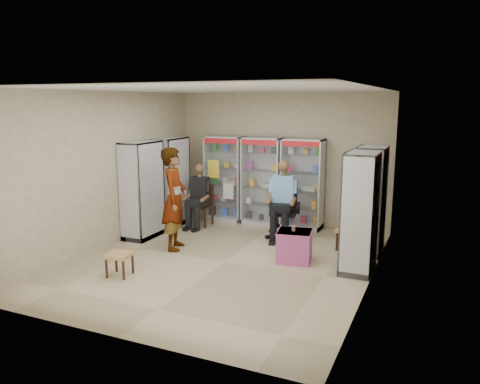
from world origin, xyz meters
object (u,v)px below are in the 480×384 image
at_px(cabinet_back_right, 302,184).
at_px(seated_shopkeeper, 283,202).
at_px(cabinet_left_near, 142,190).
at_px(standing_man, 174,199).
at_px(cabinet_back_mid, 262,181).
at_px(cabinet_back_left, 225,178).
at_px(office_chair, 284,209).
at_px(wooden_chair, 202,205).
at_px(cabinet_left_far, 171,182).
at_px(pink_trunk, 294,246).
at_px(cabinet_right_far, 370,200).
at_px(woven_stool_a, 349,240).
at_px(cabinet_right_near, 360,213).
at_px(woven_stool_b, 120,264).

xyz_separation_m(cabinet_back_right, seated_shopkeeper, (-0.14, -0.93, -0.24)).
distance_m(cabinet_left_near, seated_shopkeeper, 2.92).
bearing_deg(standing_man, cabinet_back_mid, -38.21).
xyz_separation_m(cabinet_back_left, office_chair, (1.76, -0.88, -0.40)).
relative_size(wooden_chair, office_chair, 0.79).
bearing_deg(cabinet_left_far, cabinet_left_near, -0.00).
distance_m(cabinet_back_right, office_chair, 0.98).
bearing_deg(pink_trunk, wooden_chair, 150.76).
bearing_deg(cabinet_right_far, seated_shopkeeper, 83.54).
height_order(cabinet_back_right, cabinet_left_near, same).
xyz_separation_m(cabinet_back_left, pink_trunk, (2.42, -2.22, -0.72)).
xyz_separation_m(cabinet_back_mid, cabinet_right_far, (2.58, -1.13, 0.00)).
relative_size(cabinet_left_far, woven_stool_a, 4.77).
bearing_deg(cabinet_right_near, standing_man, 93.51).
distance_m(cabinet_left_far, pink_trunk, 3.66).
distance_m(cabinet_left_near, pink_trunk, 3.43).
bearing_deg(standing_man, cabinet_right_near, -105.37).
height_order(wooden_chair, office_chair, office_chair).
relative_size(cabinet_left_near, seated_shopkeeper, 1.31).
distance_m(cabinet_right_near, cabinet_left_far, 4.65).
distance_m(cabinet_back_left, cabinet_right_near, 4.18).
distance_m(cabinet_right_far, office_chair, 1.83).
relative_size(cabinet_back_left, standing_man, 1.02).
xyz_separation_m(cabinet_left_near, seated_shopkeeper, (2.69, 1.10, -0.24)).
distance_m(wooden_chair, woven_stool_b, 3.34).
bearing_deg(pink_trunk, cabinet_right_near, -0.35).
bearing_deg(woven_stool_b, cabinet_right_far, 39.70).
bearing_deg(woven_stool_b, seated_shopkeeper, 60.73).
bearing_deg(cabinet_back_mid, seated_shopkeeper, -48.79).
bearing_deg(cabinet_left_near, woven_stool_a, 100.99).
bearing_deg(seated_shopkeeper, cabinet_back_left, 143.45).
bearing_deg(cabinet_left_near, office_chair, 113.11).
bearing_deg(woven_stool_b, standing_man, 87.26).
bearing_deg(pink_trunk, cabinet_back_left, 137.40).
bearing_deg(seated_shopkeeper, cabinet_right_far, -15.22).
bearing_deg(woven_stool_a, cabinet_left_near, -169.01).
relative_size(seated_shopkeeper, standing_man, 0.78).
height_order(seated_shopkeeper, woven_stool_b, seated_shopkeeper).
xyz_separation_m(office_chair, pink_trunk, (0.65, -1.34, -0.32)).
distance_m(pink_trunk, woven_stool_a, 1.27).
bearing_deg(woven_stool_a, cabinet_left_far, 175.88).
bearing_deg(cabinet_left_near, cabinet_right_near, 87.43).
height_order(cabinet_back_right, cabinet_left_far, same).
xyz_separation_m(cabinet_left_far, woven_stool_b, (0.95, -3.12, -0.81)).
height_order(cabinet_left_far, wooden_chair, cabinet_left_far).
relative_size(cabinet_back_right, cabinet_left_far, 1.00).
relative_size(woven_stool_b, standing_man, 0.19).
height_order(cabinet_back_left, cabinet_left_far, same).
bearing_deg(woven_stool_a, cabinet_right_near, -71.77).
height_order(cabinet_left_near, woven_stool_b, cabinet_left_near).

